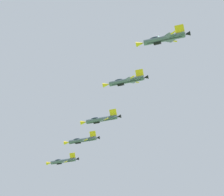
{
  "coord_description": "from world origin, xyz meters",
  "views": [
    {
      "loc": [
        2.15,
        -1.26,
        1.58
      ],
      "look_at": [
        27.35,
        84.0,
        80.75
      ],
      "focal_mm": 53.12,
      "sensor_mm": 36.0,
      "label": 1
    }
  ],
  "objects": [
    {
      "name": "fighter_jet_left_wing",
      "position": [
        23.12,
        114.72,
        81.82
      ],
      "size": [
        14.31,
        10.57,
        6.05
      ],
      "rotation": [
        0.0,
        -0.63,
        1.02
      ],
      "color": "#4C5666"
    },
    {
      "name": "fighter_jet_left_outer",
      "position": [
        29.47,
        74.63,
        81.02
      ],
      "size": [
        14.31,
        10.69,
        5.64
      ],
      "rotation": [
        0.0,
        -0.58,
        1.02
      ],
      "color": "#4C5666"
    },
    {
      "name": "fighter_jet_right_wing",
      "position": [
        26.22,
        94.92,
        78.88
      ],
      "size": [
        14.31,
        10.38,
        6.6
      ],
      "rotation": [
        0.0,
        -0.7,
        1.02
      ],
      "color": "#4C5666"
    },
    {
      "name": "fighter_jet_right_outer",
      "position": [
        33.69,
        52.67,
        78.74
      ],
      "size": [
        14.31,
        10.57,
        6.03
      ],
      "rotation": [
        0.0,
        -0.62,
        1.02
      ],
      "color": "#4C5666"
    },
    {
      "name": "fighter_jet_lead",
      "position": [
        18.29,
        134.08,
        81.93
      ],
      "size": [
        14.31,
        10.47,
        6.34
      ],
      "rotation": [
        0.0,
        -0.66,
        1.02
      ],
      "color": "#4C5666"
    }
  ]
}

